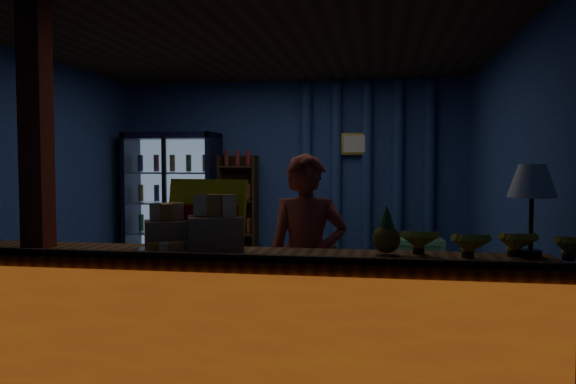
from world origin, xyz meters
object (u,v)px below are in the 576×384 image
Objects in this scene: green_chair at (409,263)px; pastry_tray at (170,248)px; table_lamp at (532,185)px; shopkeeper at (307,264)px.

pastry_tray reaches higher than green_chair.
pastry_tray is at bearing -176.75° from table_lamp.
shopkeeper is 2.85× the size of table_lamp.
shopkeeper is at bearing 69.61° from green_chair.
shopkeeper is 3.93× the size of pastry_tray.
green_chair is 3.75m from pastry_tray.
pastry_tray is (-1.66, -3.30, 0.64)m from green_chair.
table_lamp is (0.53, -3.18, 1.05)m from green_chair.
shopkeeper reaches higher than green_chair.
shopkeeper reaches higher than pastry_tray.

